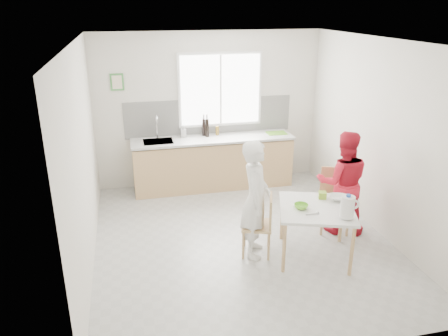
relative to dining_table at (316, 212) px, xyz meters
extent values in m
plane|color=#B7B7B2|center=(-0.81, 0.63, -0.63)|extent=(4.50, 4.50, 0.00)
plane|color=silver|center=(-0.81, 2.88, 0.72)|extent=(4.00, 0.00, 4.00)
plane|color=silver|center=(-0.81, -1.62, 0.72)|extent=(4.00, 0.00, 4.00)
plane|color=silver|center=(-2.81, 0.63, 0.72)|extent=(0.00, 4.50, 4.50)
plane|color=silver|center=(1.19, 0.63, 0.72)|extent=(0.00, 4.50, 4.50)
plane|color=white|center=(-0.81, 0.63, 2.07)|extent=(4.50, 4.50, 0.00)
cube|color=white|center=(-0.61, 2.86, 1.07)|extent=(1.50, 0.03, 1.30)
cube|color=white|center=(-0.61, 2.84, 1.07)|extent=(1.40, 0.02, 1.20)
cube|color=white|center=(-0.61, 2.84, 1.07)|extent=(0.03, 0.03, 1.20)
cube|color=white|center=(-0.81, 2.87, 0.59)|extent=(3.00, 0.02, 0.65)
cube|color=#418F41|center=(-2.36, 2.86, 1.27)|extent=(0.22, 0.02, 0.28)
cube|color=beige|center=(-2.36, 2.85, 1.27)|extent=(0.16, 0.01, 0.22)
cube|color=tan|center=(-0.81, 2.58, -0.20)|extent=(2.80, 0.60, 0.86)
cube|color=#3F3326|center=(-0.81, 2.58, -0.58)|extent=(2.80, 0.54, 0.10)
cube|color=silver|center=(-0.81, 2.58, 0.27)|extent=(2.84, 0.64, 0.04)
cube|color=#A5A5AA|center=(-1.76, 2.58, 0.27)|extent=(0.50, 0.40, 0.03)
cylinder|color=silver|center=(-1.76, 2.74, 0.47)|extent=(0.02, 0.02, 0.36)
torus|color=silver|center=(-1.76, 2.67, 0.65)|extent=(0.02, 0.18, 0.18)
cube|color=white|center=(0.00, 0.00, 0.05)|extent=(1.16, 1.16, 0.04)
cylinder|color=tan|center=(-0.51, -0.26, -0.31)|extent=(0.05, 0.05, 0.65)
cylinder|color=tan|center=(-0.26, 0.51, -0.31)|extent=(0.05, 0.05, 0.65)
cylinder|color=tan|center=(0.26, -0.51, -0.31)|extent=(0.05, 0.05, 0.65)
cylinder|color=tan|center=(0.51, 0.26, -0.31)|extent=(0.05, 0.05, 0.65)
cube|color=tan|center=(-0.71, 0.24, -0.23)|extent=(0.48, 0.48, 0.04)
cube|color=tan|center=(-0.55, 0.18, -0.01)|extent=(0.14, 0.35, 0.40)
cylinder|color=tan|center=(-0.82, 0.44, -0.44)|extent=(0.03, 0.03, 0.39)
cylinder|color=tan|center=(-0.92, 0.13, -0.44)|extent=(0.03, 0.03, 0.39)
cylinder|color=tan|center=(-0.50, 0.34, -0.44)|extent=(0.03, 0.03, 0.39)
cylinder|color=tan|center=(-0.61, 0.03, -0.44)|extent=(0.03, 0.03, 0.39)
cube|color=tan|center=(0.57, 0.60, -0.18)|extent=(0.53, 0.53, 0.04)
cube|color=tan|center=(0.63, 0.78, 0.06)|extent=(0.39, 0.16, 0.44)
cylinder|color=tan|center=(0.34, 0.49, -0.42)|extent=(0.04, 0.04, 0.43)
cylinder|color=tan|center=(0.68, 0.37, -0.42)|extent=(0.04, 0.04, 0.43)
cylinder|color=tan|center=(0.45, 0.83, -0.42)|extent=(0.04, 0.04, 0.43)
cylinder|color=tan|center=(0.80, 0.72, -0.42)|extent=(0.04, 0.04, 0.43)
imported|color=white|center=(-0.74, 0.24, 0.15)|extent=(0.54, 0.66, 1.56)
imported|color=red|center=(0.64, 0.57, 0.12)|extent=(0.87, 0.77, 1.51)
imported|color=#75CE2F|center=(-0.21, 0.02, 0.10)|extent=(0.22, 0.22, 0.06)
imported|color=white|center=(0.36, 0.14, 0.10)|extent=(0.29, 0.29, 0.06)
cylinder|color=white|center=(0.22, -0.37, 0.23)|extent=(0.17, 0.17, 0.27)
cylinder|color=blue|center=(0.22, -0.37, 0.37)|extent=(0.06, 0.06, 0.03)
torus|color=white|center=(0.30, -0.37, 0.25)|extent=(0.13, 0.07, 0.13)
cube|color=#88B429|center=(0.18, 0.23, 0.12)|extent=(0.13, 0.13, 0.09)
cylinder|color=#A5A5AA|center=(-0.15, -0.18, 0.08)|extent=(0.16, 0.02, 0.01)
cube|color=#6AB82A|center=(0.36, 2.58, 0.29)|extent=(0.35, 0.26, 0.01)
cylinder|color=black|center=(-0.89, 2.67, 0.45)|extent=(0.07, 0.07, 0.32)
cylinder|color=black|center=(-0.93, 2.75, 0.44)|extent=(0.07, 0.07, 0.30)
cylinder|color=brown|center=(-0.70, 2.73, 0.37)|extent=(0.06, 0.06, 0.16)
imported|color=#999999|center=(-1.30, 2.76, 0.39)|extent=(0.11, 0.11, 0.20)
camera|label=1|loc=(-2.26, -4.59, 2.50)|focal=35.00mm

